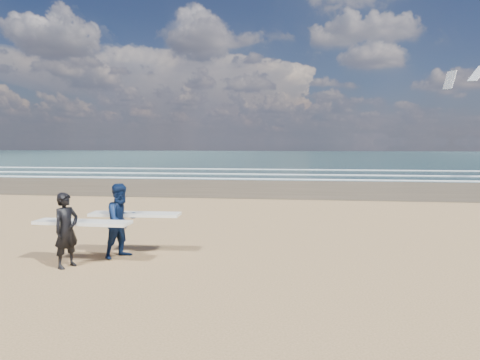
# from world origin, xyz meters

# --- Properties ---
(ocean) EXTENTS (220.00, 100.00, 0.02)m
(ocean) POSITION_xyz_m (20.00, 72.00, 0.01)
(ocean) COLOR #1A3739
(ocean) RESTS_ON ground
(surfer_near) EXTENTS (2.22, 1.00, 1.66)m
(surfer_near) POSITION_xyz_m (-0.44, 0.33, 0.85)
(surfer_near) COLOR black
(surfer_near) RESTS_ON ground
(surfer_far) EXTENTS (2.22, 1.20, 1.78)m
(surfer_far) POSITION_xyz_m (0.42, 1.24, 0.89)
(surfer_far) COLOR #0B1B3F
(surfer_far) RESTS_ON ground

